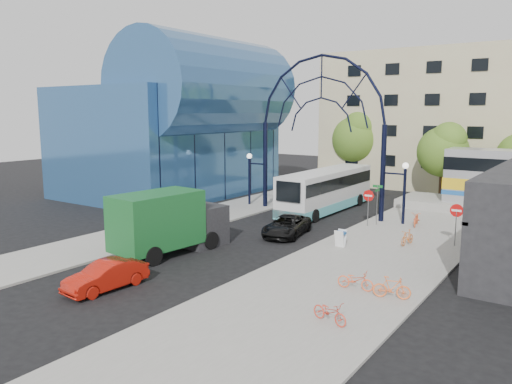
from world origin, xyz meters
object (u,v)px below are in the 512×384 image
Objects in this scene: street_name_sign at (377,196)px; tree_north_b at (357,136)px; tree_north_a at (444,149)px; black_suv at (287,226)px; sandwich_board at (341,236)px; green_truck at (170,222)px; bike_near_a at (416,219)px; bike_far_b at (392,288)px; bike_far_a at (355,280)px; red_sedan at (106,276)px; gateway_arch at (321,102)px; stop_sign at (368,199)px; bike_far_c at (330,312)px; bike_near_b at (407,237)px; city_bus at (327,190)px; do_not_enter_sign at (456,215)px.

street_name_sign is 0.35× the size of tree_north_b.
tree_north_a is 20.03m from black_suv.
green_truck reaches higher than sandwich_board.
bike_near_a is 1.20× the size of bike_far_b.
sandwich_board is 7.05m from bike_far_a.
bike_far_a is (9.31, 6.05, -0.09)m from red_sedan.
gateway_arch reaches higher than stop_sign.
sandwich_board reaches higher than bike_near_a.
green_truck is at bearing -140.70° from sandwich_board.
bike_far_c is (4.62, -16.52, -1.59)m from street_name_sign.
gateway_arch reaches higher than bike_far_c.
street_name_sign reaches higher than bike_far_c.
bike_far_b reaches higher than bike_far_c.
bike_near_b is (3.85, -3.41, -1.43)m from stop_sign.
city_bus is 21.98m from bike_far_c.
green_truck is at bearing -96.43° from city_bus.
tree_north_a reaches higher than red_sedan.
sandwich_board is (-5.40, -4.02, -1.23)m from do_not_enter_sign.
stop_sign is at bearing 10.13° from bike_far_b.
bike_far_b is at bearing -79.72° from tree_north_a.
gateway_arch is at bearing 21.11° from bike_far_b.
red_sedan reaches higher than bike_far_b.
red_sedan is at bearing -101.03° from tree_north_a.
bike_far_b is (14.75, -30.17, -4.67)m from tree_north_b.
bike_near_a is (9.51, 14.10, -1.15)m from green_truck.
tree_north_a is (1.32, 13.93, 2.61)m from stop_sign.
bike_near_b is at bearing 20.41° from bike_far_c.
city_bus is 18.32m from bike_far_a.
tree_north_b is at bearing 9.81° from bike_far_b.
bike_far_b is (9.46, -7.11, -0.05)m from black_suv.
bike_near_a is (1.96, 7.92, -0.13)m from sandwich_board.
do_not_enter_sign is 6.36m from street_name_sign.
bike_far_b is (5.67, -12.84, -1.54)m from street_name_sign.
stop_sign is 5.34m from bike_near_b.
do_not_enter_sign is 0.54× the size of black_suv.
bike_far_a is 1.03× the size of bike_far_c.
bike_near_b reaches higher than bike_far_c.
do_not_enter_sign is 1.52× the size of bike_far_a.
tree_north_b reaches higher than red_sedan.
bike_near_a is 1.15× the size of bike_far_a.
do_not_enter_sign is 0.35× the size of tree_north_a.
black_suv is at bearing 87.23° from red_sedan.
black_suv is at bearing 53.02° from bike_far_c.
street_name_sign is 6.78m from sandwich_board.
do_not_enter_sign is at bearing 6.90° from black_suv.
green_truck reaches higher than bike_far_c.
street_name_sign reaches higher than do_not_enter_sign.
black_suv is 9.34m from bike_near_a.
bike_far_a is 3.88m from bike_far_c.
red_sedan is at bearing -105.87° from street_name_sign.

